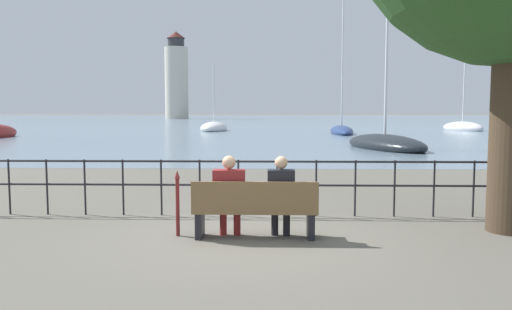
{
  "coord_description": "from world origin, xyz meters",
  "views": [
    {
      "loc": [
        0.23,
        -7.57,
        1.94
      ],
      "look_at": [
        0.0,
        0.5,
        1.24
      ],
      "focal_mm": 35.0,
      "sensor_mm": 36.0,
      "label": 1
    }
  ],
  "objects_px": {
    "closed_umbrella": "(178,200)",
    "sailboat_4": "(385,144)",
    "sailboat_5": "(463,128)",
    "seated_person_right": "(281,193)",
    "sailboat_2": "(214,128)",
    "seated_person_left": "(229,193)",
    "sailboat_1": "(341,130)",
    "park_bench": "(255,210)",
    "harbor_lighthouse": "(177,78)"
  },
  "relations": [
    {
      "from": "seated_person_right",
      "to": "sailboat_1",
      "type": "relative_size",
      "value": 0.1
    },
    {
      "from": "park_bench",
      "to": "closed_umbrella",
      "type": "height_order",
      "value": "closed_umbrella"
    },
    {
      "from": "park_bench",
      "to": "sailboat_4",
      "type": "height_order",
      "value": "sailboat_4"
    },
    {
      "from": "park_bench",
      "to": "sailboat_5",
      "type": "bearing_deg",
      "value": 65.71
    },
    {
      "from": "park_bench",
      "to": "sailboat_1",
      "type": "xyz_separation_m",
      "value": [
        6.59,
        37.16,
        -0.15
      ]
    },
    {
      "from": "sailboat_1",
      "to": "sailboat_4",
      "type": "xyz_separation_m",
      "value": [
        -0.31,
        -18.21,
        -0.04
      ]
    },
    {
      "from": "seated_person_right",
      "to": "seated_person_left",
      "type": "bearing_deg",
      "value": -179.83
    },
    {
      "from": "seated_person_right",
      "to": "sailboat_5",
      "type": "bearing_deg",
      "value": 66.1
    },
    {
      "from": "sailboat_5",
      "to": "seated_person_right",
      "type": "bearing_deg",
      "value": -133.88
    },
    {
      "from": "park_bench",
      "to": "sailboat_4",
      "type": "xyz_separation_m",
      "value": [
        6.28,
        18.95,
        -0.18
      ]
    },
    {
      "from": "seated_person_right",
      "to": "harbor_lighthouse",
      "type": "bearing_deg",
      "value": 101.3
    },
    {
      "from": "sailboat_1",
      "to": "harbor_lighthouse",
      "type": "height_order",
      "value": "harbor_lighthouse"
    },
    {
      "from": "seated_person_right",
      "to": "sailboat_2",
      "type": "relative_size",
      "value": 0.18
    },
    {
      "from": "closed_umbrella",
      "to": "seated_person_left",
      "type": "bearing_deg",
      "value": -3.98
    },
    {
      "from": "seated_person_left",
      "to": "sailboat_5",
      "type": "height_order",
      "value": "sailboat_5"
    },
    {
      "from": "sailboat_4",
      "to": "harbor_lighthouse",
      "type": "relative_size",
      "value": 0.39
    },
    {
      "from": "closed_umbrella",
      "to": "sailboat_4",
      "type": "bearing_deg",
      "value": 68.28
    },
    {
      "from": "seated_person_left",
      "to": "closed_umbrella",
      "type": "xyz_separation_m",
      "value": [
        -0.81,
        0.06,
        -0.12
      ]
    },
    {
      "from": "sailboat_4",
      "to": "sailboat_5",
      "type": "xyz_separation_m",
      "value": [
        13.77,
        25.48,
        0.05
      ]
    },
    {
      "from": "seated_person_left",
      "to": "sailboat_2",
      "type": "relative_size",
      "value": 0.18
    },
    {
      "from": "sailboat_2",
      "to": "harbor_lighthouse",
      "type": "xyz_separation_m",
      "value": [
        -19.85,
        85.89,
        10.68
      ]
    },
    {
      "from": "sailboat_2",
      "to": "harbor_lighthouse",
      "type": "height_order",
      "value": "harbor_lighthouse"
    },
    {
      "from": "closed_umbrella",
      "to": "sailboat_2",
      "type": "height_order",
      "value": "sailboat_2"
    },
    {
      "from": "closed_umbrella",
      "to": "sailboat_4",
      "type": "distance_m",
      "value": 20.26
    },
    {
      "from": "park_bench",
      "to": "sailboat_5",
      "type": "xyz_separation_m",
      "value": [
        20.05,
        44.43,
        -0.13
      ]
    },
    {
      "from": "sailboat_1",
      "to": "sailboat_2",
      "type": "height_order",
      "value": "sailboat_1"
    },
    {
      "from": "sailboat_1",
      "to": "sailboat_5",
      "type": "relative_size",
      "value": 1.58
    },
    {
      "from": "seated_person_right",
      "to": "sailboat_5",
      "type": "relative_size",
      "value": 0.16
    },
    {
      "from": "sailboat_4",
      "to": "sailboat_5",
      "type": "bearing_deg",
      "value": 47.71
    },
    {
      "from": "sailboat_1",
      "to": "closed_umbrella",
      "type": "bearing_deg",
      "value": -98.74
    },
    {
      "from": "sailboat_1",
      "to": "sailboat_4",
      "type": "relative_size",
      "value": 1.37
    },
    {
      "from": "seated_person_right",
      "to": "harbor_lighthouse",
      "type": "relative_size",
      "value": 0.05
    },
    {
      "from": "sailboat_2",
      "to": "park_bench",
      "type": "bearing_deg",
      "value": -78.8
    },
    {
      "from": "seated_person_right",
      "to": "sailboat_4",
      "type": "xyz_separation_m",
      "value": [
        5.88,
        18.87,
        -0.44
      ]
    },
    {
      "from": "sailboat_5",
      "to": "harbor_lighthouse",
      "type": "distance_m",
      "value": 96.34
    },
    {
      "from": "seated_person_left",
      "to": "seated_person_right",
      "type": "distance_m",
      "value": 0.8
    },
    {
      "from": "seated_person_right",
      "to": "sailboat_4",
      "type": "distance_m",
      "value": 19.77
    },
    {
      "from": "closed_umbrella",
      "to": "park_bench",
      "type": "bearing_deg",
      "value": -6.18
    },
    {
      "from": "park_bench",
      "to": "seated_person_right",
      "type": "relative_size",
      "value": 1.51
    },
    {
      "from": "closed_umbrella",
      "to": "sailboat_5",
      "type": "relative_size",
      "value": 0.13
    },
    {
      "from": "seated_person_right",
      "to": "sailboat_5",
      "type": "distance_m",
      "value": 48.51
    },
    {
      "from": "sailboat_4",
      "to": "park_bench",
      "type": "bearing_deg",
      "value": -122.25
    },
    {
      "from": "sailboat_4",
      "to": "harbor_lighthouse",
      "type": "height_order",
      "value": "harbor_lighthouse"
    },
    {
      "from": "closed_umbrella",
      "to": "harbor_lighthouse",
      "type": "relative_size",
      "value": 0.04
    },
    {
      "from": "harbor_lighthouse",
      "to": "park_bench",
      "type": "bearing_deg",
      "value": -78.87
    },
    {
      "from": "closed_umbrella",
      "to": "sailboat_5",
      "type": "distance_m",
      "value": 49.14
    },
    {
      "from": "closed_umbrella",
      "to": "seated_person_right",
      "type": "bearing_deg",
      "value": -1.93
    },
    {
      "from": "closed_umbrella",
      "to": "sailboat_1",
      "type": "bearing_deg",
      "value": 78.1
    },
    {
      "from": "sailboat_1",
      "to": "sailboat_4",
      "type": "bearing_deg",
      "value": -87.82
    },
    {
      "from": "sailboat_5",
      "to": "harbor_lighthouse",
      "type": "relative_size",
      "value": 0.34
    }
  ]
}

